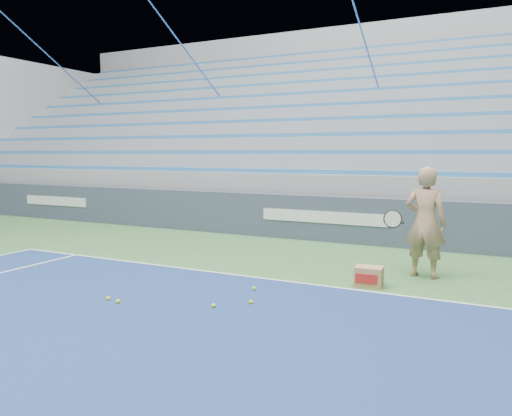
{
  "coord_description": "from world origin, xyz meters",
  "views": [
    {
      "loc": [
        3.84,
        4.4,
        2.15
      ],
      "look_at": [
        -0.15,
        12.38,
        1.15
      ],
      "focal_mm": 35.0,
      "sensor_mm": 36.0,
      "label": 1
    }
  ],
  "objects": [
    {
      "name": "tennis_player",
      "position": [
        2.66,
        13.26,
        0.96
      ],
      "size": [
        0.99,
        0.9,
        1.91
      ],
      "color": "tan",
      "rests_on": "ground"
    },
    {
      "name": "bleachers",
      "position": [
        0.0,
        21.6,
        2.36
      ],
      "size": [
        31.0,
        9.15,
        7.3
      ],
      "color": "#909398",
      "rests_on": "ground"
    },
    {
      "name": "tennis_ball_2",
      "position": [
        0.32,
        10.14,
        0.03
      ],
      "size": [
        0.07,
        0.07,
        0.07
      ],
      "primitive_type": "sphere",
      "color": "#C2D72C",
      "rests_on": "ground"
    },
    {
      "name": "tennis_ball_1",
      "position": [
        -1.23,
        9.75,
        0.03
      ],
      "size": [
        0.07,
        0.07,
        0.07
      ],
      "primitive_type": "sphere",
      "color": "#C2D72C",
      "rests_on": "ground"
    },
    {
      "name": "tennis_ball_3",
      "position": [
        -1.0,
        9.69,
        0.03
      ],
      "size": [
        0.07,
        0.07,
        0.07
      ],
      "primitive_type": "sphere",
      "color": "#C2D72C",
      "rests_on": "ground"
    },
    {
      "name": "ball_box",
      "position": [
        1.96,
        12.22,
        0.16
      ],
      "size": [
        0.45,
        0.36,
        0.32
      ],
      "color": "#A17C4E",
      "rests_on": "ground"
    },
    {
      "name": "tennis_ball_0",
      "position": [
        0.7,
        10.52,
        0.03
      ],
      "size": [
        0.07,
        0.07,
        0.07
      ],
      "primitive_type": "sphere",
      "color": "#C2D72C",
      "rests_on": "ground"
    },
    {
      "name": "sponsor_barrier",
      "position": [
        0.0,
        15.88,
        0.55
      ],
      "size": [
        30.0,
        0.32,
        1.1
      ],
      "color": "#394357",
      "rests_on": "ground"
    },
    {
      "name": "tennis_ball_4",
      "position": [
        0.43,
        11.17,
        0.03
      ],
      "size": [
        0.07,
        0.07,
        0.07
      ],
      "primitive_type": "sphere",
      "color": "#C2D72C",
      "rests_on": "ground"
    }
  ]
}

